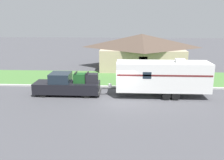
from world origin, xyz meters
name	(u,v)px	position (x,y,z in m)	size (l,w,h in m)	color
ground_plane	(120,100)	(0.00, 0.00, 0.00)	(120.00, 120.00, 0.00)	#47474C
curb_strip	(121,87)	(0.00, 3.75, 0.07)	(80.00, 0.30, 0.14)	#ADADA8
lawn_strip	(121,78)	(0.00, 7.40, 0.01)	(80.00, 7.00, 0.03)	#477538
house_across_street	(141,50)	(2.54, 13.56, 2.33)	(11.38, 8.23, 4.50)	tan
pickup_truck	(68,85)	(-4.63, 1.22, 0.90)	(5.82, 1.94, 2.06)	black
travel_trailer	(163,76)	(3.62, 1.22, 1.80)	(9.15, 2.28, 3.31)	black
mailbox	(177,75)	(5.58, 4.75, 1.05)	(0.48, 0.20, 1.36)	brown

